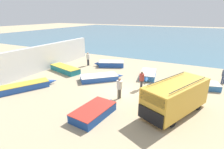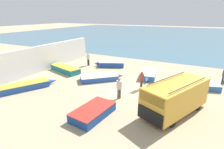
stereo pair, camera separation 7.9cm
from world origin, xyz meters
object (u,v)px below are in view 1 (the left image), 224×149
object	(u,v)px
fisherman_3	(142,79)
fishing_rowboat_2	(148,75)
fishing_rowboat_5	(197,85)
fishing_rowboat_1	(26,86)
fishing_rowboat_3	(110,64)
fishing_rowboat_4	(95,111)
fisherman_2	(119,86)
fishing_rowboat_0	(100,77)
fisherman_0	(224,74)
fishing_rowboat_6	(64,69)
parked_van	(176,96)
fisherman_1	(88,58)

from	to	relation	value
fisherman_3	fishing_rowboat_2	bearing A→B (deg)	99.77
fishing_rowboat_2	fishing_rowboat_5	distance (m)	4.96
fishing_rowboat_5	fishing_rowboat_1	bearing A→B (deg)	12.50
fishing_rowboat_3	fishing_rowboat_5	bearing A→B (deg)	141.12
fisherman_3	fishing_rowboat_4	bearing A→B (deg)	-99.74
fishing_rowboat_1	fisherman_2	bearing A→B (deg)	-46.62
fishing_rowboat_0	fishing_rowboat_1	distance (m)	7.12
fishing_rowboat_4	fisherman_3	bearing A→B (deg)	-7.80
fishing_rowboat_1	fisherman_3	xyz separation A→B (m)	(9.46, 4.88, 0.72)
fishing_rowboat_1	fisherman_0	world-z (taller)	fisherman_0
fishing_rowboat_4	fishing_rowboat_6	size ratio (longest dim) A/B	0.73
fishing_rowboat_2	fisherman_0	world-z (taller)	fisherman_0
fishing_rowboat_1	fisherman_3	world-z (taller)	fisherman_3
parked_van	fisherman_2	size ratio (longest dim) A/B	3.19
fishing_rowboat_3	fisherman_3	xyz separation A→B (m)	(6.02, -5.41, 0.68)
fishing_rowboat_6	fisherman_3	distance (m)	10.08
fishing_rowboat_4	fishing_rowboat_2	bearing A→B (deg)	-0.75
fishing_rowboat_2	fisherman_1	world-z (taller)	fisherman_1
parked_van	fishing_rowboat_1	distance (m)	12.98
fisherman_1	fisherman_0	bearing A→B (deg)	13.64
fishing_rowboat_3	fishing_rowboat_6	world-z (taller)	fishing_rowboat_3
fishing_rowboat_6	fisherman_3	size ratio (longest dim) A/B	3.13
fishing_rowboat_1	fishing_rowboat_4	bearing A→B (deg)	-67.66
parked_van	fishing_rowboat_3	world-z (taller)	parked_van
fishing_rowboat_3	fishing_rowboat_4	size ratio (longest dim) A/B	1.04
fisherman_0	fisherman_3	size ratio (longest dim) A/B	0.95
fisherman_2	parked_van	bearing A→B (deg)	-154.43
fishing_rowboat_4	fishing_rowboat_3	bearing A→B (deg)	28.55
fisherman_1	fisherman_3	xyz separation A→B (m)	(8.86, -4.36, -0.05)
fishing_rowboat_3	fisherman_3	size ratio (longest dim) A/B	2.39
fishing_rowboat_6	fisherman_1	bearing A→B (deg)	-93.12
fishing_rowboat_2	fishing_rowboat_6	bearing A→B (deg)	-85.49
fisherman_2	fishing_rowboat_0	bearing A→B (deg)	-11.43
fishing_rowboat_6	fisherman_0	size ratio (longest dim) A/B	3.31
fishing_rowboat_4	fisherman_2	distance (m)	3.23
fishing_rowboat_3	fishing_rowboat_4	xyz separation A→B (m)	(4.57, -11.18, -0.03)
fishing_rowboat_4	fishing_rowboat_6	xyz separation A→B (m)	(-8.56, 6.66, 0.02)
fishing_rowboat_5	fisherman_0	distance (m)	3.34
fisherman_1	fisherman_3	bearing A→B (deg)	-14.70
fishing_rowboat_3	fisherman_0	size ratio (longest dim) A/B	2.52
fishing_rowboat_0	fishing_rowboat_1	world-z (taller)	fishing_rowboat_1
fishing_rowboat_2	fisherman_1	distance (m)	8.63
fisherman_0	fishing_rowboat_6	bearing A→B (deg)	109.56
fishing_rowboat_6	fishing_rowboat_4	bearing A→B (deg)	157.39
fishing_rowboat_4	fisherman_3	size ratio (longest dim) A/B	2.30
fisherman_0	fisherman_3	xyz separation A→B (m)	(-6.86, -4.95, 0.05)
parked_van	fisherman_1	world-z (taller)	parked_van
fishing_rowboat_0	fisherman_2	distance (m)	4.72
fisherman_1	fishing_rowboat_1	bearing A→B (deg)	-82.23
parked_van	fishing_rowboat_5	size ratio (longest dim) A/B	1.28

